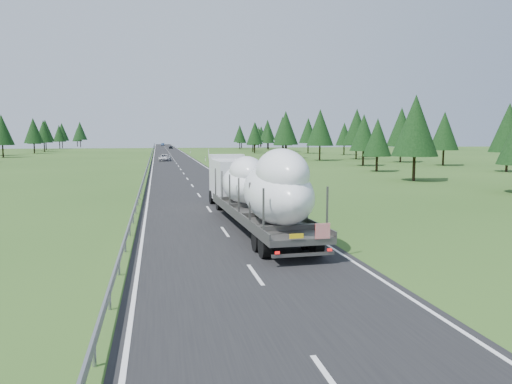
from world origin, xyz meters
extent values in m
plane|color=#2A4C19|center=(0.00, 0.00, 0.00)|extent=(400.00, 400.00, 0.00)
cube|color=black|center=(0.00, 100.00, 0.01)|extent=(10.00, 400.00, 0.02)
cube|color=slate|center=(-5.30, 100.00, 0.60)|extent=(0.08, 400.00, 0.32)
cylinder|color=slate|center=(-5.30, 0.00, 0.30)|extent=(0.10, 0.10, 0.60)
cube|color=silver|center=(6.50, 30.00, 0.50)|extent=(0.12, 0.07, 1.00)
cube|color=black|center=(6.50, 30.00, 0.82)|extent=(0.13, 0.08, 0.12)
cube|color=silver|center=(6.50, 80.00, 0.50)|extent=(0.12, 0.07, 1.00)
cube|color=black|center=(6.50, 80.00, 0.82)|extent=(0.13, 0.08, 0.12)
cube|color=silver|center=(6.50, 130.00, 0.50)|extent=(0.12, 0.07, 1.00)
cube|color=black|center=(6.50, 130.00, 0.82)|extent=(0.13, 0.08, 0.12)
cube|color=silver|center=(6.50, 180.00, 0.50)|extent=(0.12, 0.07, 1.00)
cube|color=black|center=(6.50, 180.00, 0.82)|extent=(0.13, 0.08, 0.12)
cube|color=silver|center=(6.50, 230.00, 0.50)|extent=(0.12, 0.07, 1.00)
cube|color=black|center=(6.50, 230.00, 0.82)|extent=(0.13, 0.08, 0.12)
cube|color=silver|center=(6.50, 280.00, 0.50)|extent=(0.12, 0.07, 1.00)
cube|color=black|center=(6.50, 280.00, 0.82)|extent=(0.13, 0.08, 0.12)
cube|color=silver|center=(6.50, 330.00, 0.50)|extent=(0.12, 0.07, 1.00)
cube|color=black|center=(6.50, 330.00, 0.82)|extent=(0.13, 0.08, 0.12)
cylinder|color=slate|center=(7.20, 80.00, 1.00)|extent=(0.08, 0.08, 2.00)
cube|color=silver|center=(7.20, 80.00, 2.00)|extent=(0.05, 0.90, 1.20)
cylinder|color=black|center=(48.46, 39.01, 1.78)|extent=(0.36, 0.36, 3.55)
cone|color=black|center=(48.46, 39.01, 6.71)|extent=(5.52, 5.52, 7.40)
cylinder|color=black|center=(48.09, 55.68, 1.69)|extent=(0.36, 0.36, 3.38)
cone|color=black|center=(48.09, 55.68, 6.38)|extent=(5.26, 5.26, 7.04)
cylinder|color=black|center=(45.81, 67.80, 1.93)|extent=(0.36, 0.36, 3.85)
cone|color=black|center=(45.81, 67.80, 7.28)|extent=(6.00, 6.00, 8.03)
cylinder|color=black|center=(42.07, 82.37, 2.01)|extent=(0.36, 0.36, 4.02)
cone|color=black|center=(42.07, 82.37, 7.59)|extent=(6.25, 6.25, 8.37)
cylinder|color=black|center=(48.48, 93.06, 1.77)|extent=(0.36, 0.36, 3.55)
cone|color=black|center=(48.48, 93.06, 6.70)|extent=(5.51, 5.51, 7.39)
cylinder|color=black|center=(48.97, 107.95, 1.58)|extent=(0.36, 0.36, 3.16)
cone|color=black|center=(48.97, 107.95, 5.97)|extent=(4.91, 4.91, 6.58)
cylinder|color=black|center=(42.45, 121.73, 1.87)|extent=(0.36, 0.36, 3.75)
cone|color=black|center=(42.45, 121.73, 7.08)|extent=(5.83, 5.83, 7.81)
cylinder|color=black|center=(39.59, 137.23, 1.93)|extent=(0.36, 0.36, 3.86)
cone|color=black|center=(39.59, 137.23, 7.29)|extent=(6.01, 6.01, 8.04)
cylinder|color=black|center=(42.44, 154.12, 2.16)|extent=(0.36, 0.36, 4.31)
cone|color=black|center=(42.44, 154.12, 8.14)|extent=(6.71, 6.71, 8.98)
cylinder|color=black|center=(39.28, 164.19, 1.52)|extent=(0.36, 0.36, 3.04)
cone|color=black|center=(39.28, 164.19, 5.74)|extent=(4.72, 4.72, 6.33)
cylinder|color=black|center=(41.89, 177.43, 2.08)|extent=(0.36, 0.36, 4.16)
cone|color=black|center=(41.89, 177.43, 7.86)|extent=(6.47, 6.47, 8.67)
cylinder|color=black|center=(41.98, 196.61, 1.62)|extent=(0.36, 0.36, 3.25)
cone|color=black|center=(41.98, 196.61, 6.13)|extent=(5.05, 5.05, 6.77)
cylinder|color=black|center=(44.71, 205.75, 1.45)|extent=(0.36, 0.36, 2.91)
cone|color=black|center=(44.71, 205.75, 5.49)|extent=(4.52, 4.52, 6.06)
cylinder|color=black|center=(47.96, 219.65, 1.77)|extent=(0.36, 0.36, 3.53)
cone|color=black|center=(47.96, 219.65, 6.67)|extent=(5.49, 5.49, 7.36)
cylinder|color=black|center=(48.28, 236.25, 2.13)|extent=(0.36, 0.36, 4.26)
cone|color=black|center=(48.28, 236.25, 8.05)|extent=(6.63, 6.63, 8.88)
cylinder|color=black|center=(26.95, 27.83, 1.78)|extent=(0.36, 0.36, 3.56)
cone|color=black|center=(26.95, 27.83, 6.72)|extent=(5.54, 5.54, 7.41)
cylinder|color=black|center=(29.37, 43.57, 1.39)|extent=(0.36, 0.36, 2.78)
cone|color=black|center=(29.37, 43.57, 5.26)|extent=(4.33, 4.33, 5.80)
cylinder|color=black|center=(33.29, 57.89, 1.61)|extent=(0.36, 0.36, 3.21)
cone|color=black|center=(33.29, 57.89, 6.07)|extent=(5.00, 5.00, 6.69)
cylinder|color=black|center=(31.67, 77.98, 1.93)|extent=(0.36, 0.36, 3.87)
cone|color=black|center=(31.67, 77.98, 7.30)|extent=(6.01, 6.01, 8.05)
cylinder|color=black|center=(26.95, 89.85, 1.95)|extent=(0.36, 0.36, 3.91)
cone|color=black|center=(26.95, 89.85, 7.38)|extent=(6.08, 6.08, 8.14)
cylinder|color=black|center=(30.68, 106.89, 1.66)|extent=(0.36, 0.36, 3.32)
cone|color=black|center=(30.68, 106.89, 6.26)|extent=(5.16, 5.16, 6.91)
cylinder|color=black|center=(26.39, 126.27, 1.66)|extent=(0.36, 0.36, 3.33)
cone|color=black|center=(26.39, 126.27, 6.29)|extent=(5.18, 5.18, 6.94)
cylinder|color=black|center=(28.59, 140.89, 1.35)|extent=(0.36, 0.36, 2.70)
cone|color=black|center=(28.59, 140.89, 5.10)|extent=(4.20, 4.20, 5.62)
cylinder|color=black|center=(31.81, 155.12, 1.39)|extent=(0.36, 0.36, 2.77)
cone|color=black|center=(31.81, 155.12, 5.24)|extent=(4.31, 4.31, 5.78)
cylinder|color=black|center=(29.46, 173.75, 1.68)|extent=(0.36, 0.36, 3.36)
cone|color=black|center=(29.46, 173.75, 6.35)|extent=(5.23, 5.23, 7.00)
cylinder|color=black|center=(32.10, 185.15, 1.36)|extent=(0.36, 0.36, 2.72)
cone|color=black|center=(32.10, 185.15, 5.14)|extent=(4.23, 4.23, 5.66)
cylinder|color=black|center=(-41.86, 107.95, 1.85)|extent=(0.36, 0.36, 3.69)
cone|color=black|center=(-41.86, 107.95, 6.97)|extent=(5.74, 5.74, 7.69)
cylinder|color=black|center=(-41.05, 137.23, 1.87)|extent=(0.36, 0.36, 3.74)
cone|color=black|center=(-41.05, 137.23, 7.06)|extent=(5.81, 5.81, 7.78)
cylinder|color=black|center=(-41.59, 154.12, 1.84)|extent=(0.36, 0.36, 3.68)
cone|color=black|center=(-41.59, 154.12, 6.96)|extent=(5.73, 5.73, 7.68)
cylinder|color=black|center=(-47.06, 164.19, 1.51)|extent=(0.36, 0.36, 3.02)
cone|color=black|center=(-47.06, 164.19, 5.70)|extent=(4.69, 4.69, 6.28)
cylinder|color=black|center=(-45.79, 177.43, 1.99)|extent=(0.36, 0.36, 3.98)
cone|color=black|center=(-45.79, 177.43, 7.51)|extent=(6.19, 6.19, 8.28)
cylinder|color=black|center=(-44.27, 196.61, 1.72)|extent=(0.36, 0.36, 3.43)
cone|color=black|center=(-44.27, 196.61, 6.48)|extent=(5.34, 5.34, 7.15)
cylinder|color=black|center=(-44.77, 205.75, 1.90)|extent=(0.36, 0.36, 3.80)
cone|color=black|center=(-44.77, 205.75, 7.18)|extent=(5.91, 5.91, 7.92)
cylinder|color=black|center=(-39.12, 219.65, 2.06)|extent=(0.36, 0.36, 4.13)
cone|color=black|center=(-39.12, 219.65, 7.79)|extent=(6.42, 6.42, 8.60)
cylinder|color=black|center=(-42.99, 236.25, 1.54)|extent=(0.36, 0.36, 3.09)
cone|color=black|center=(-42.99, 236.25, 5.84)|extent=(4.81, 4.81, 6.44)
cube|color=silver|center=(1.93, 10.06, 2.10)|extent=(2.99, 5.63, 3.09)
cube|color=black|center=(1.93, 12.88, 2.65)|extent=(2.54, 0.19, 1.55)
cube|color=silver|center=(1.93, 12.49, 3.81)|extent=(2.81, 1.44, 0.33)
cube|color=#5A5855|center=(1.93, 8.96, 0.61)|extent=(2.89, 3.42, 0.28)
cylinder|color=black|center=(0.66, 12.05, 0.55)|extent=(0.43, 1.12, 1.10)
cylinder|color=black|center=(3.20, 12.05, 0.55)|extent=(0.43, 1.12, 1.10)
cylinder|color=black|center=(0.66, 8.52, 0.55)|extent=(0.43, 1.12, 1.10)
cylinder|color=black|center=(3.20, 8.52, 0.55)|extent=(0.43, 1.12, 1.10)
cube|color=#5A5855|center=(1.93, -0.42, 1.02)|extent=(3.62, 15.56, 0.29)
cube|color=#5A5855|center=(0.46, -0.42, 1.29)|extent=(0.71, 15.44, 0.26)
cube|color=#5A5855|center=(3.40, -0.42, 1.29)|extent=(0.71, 15.44, 0.26)
cube|color=#5A5855|center=(0.46, -7.05, 2.21)|extent=(0.08, 0.08, 2.10)
cube|color=#5A5855|center=(3.40, -7.05, 2.21)|extent=(0.08, 0.08, 2.10)
cube|color=#5A5855|center=(0.46, -4.40, 2.21)|extent=(0.08, 0.08, 2.10)
cube|color=#5A5855|center=(3.40, -4.40, 2.21)|extent=(0.08, 0.08, 2.10)
cube|color=#5A5855|center=(0.46, -1.75, 2.21)|extent=(0.08, 0.08, 2.10)
cube|color=#5A5855|center=(3.40, -1.75, 2.21)|extent=(0.08, 0.08, 2.10)
cube|color=#5A5855|center=(0.46, 0.90, 2.21)|extent=(0.08, 0.08, 2.10)
cube|color=#5A5855|center=(3.40, 0.90, 2.21)|extent=(0.08, 0.08, 2.10)
cube|color=#5A5855|center=(0.46, 3.55, 2.21)|extent=(0.08, 0.08, 2.10)
cube|color=#5A5855|center=(3.40, 3.55, 2.21)|extent=(0.08, 0.08, 2.10)
cube|color=#5A5855|center=(0.46, 6.20, 2.21)|extent=(0.08, 0.08, 2.10)
cube|color=#5A5855|center=(3.40, 6.20, 2.21)|extent=(0.08, 0.08, 2.10)
cylinder|color=black|center=(0.72, -6.38, 0.55)|extent=(0.49, 1.12, 1.10)
cylinder|color=black|center=(3.14, -6.38, 0.55)|extent=(0.49, 1.12, 1.10)
cylinder|color=black|center=(0.72, -5.06, 0.55)|extent=(0.49, 1.12, 1.10)
cylinder|color=black|center=(3.14, -5.06, 0.55)|extent=(0.49, 1.12, 1.10)
cube|color=#5A5855|center=(1.93, -8.10, 0.50)|extent=(2.76, 0.25, 0.13)
cube|color=red|center=(2.76, -8.17, 1.49)|extent=(0.66, 0.07, 0.66)
cube|color=yellow|center=(1.60, -8.17, 1.32)|extent=(0.61, 0.07, 0.20)
cube|color=red|center=(0.77, -8.17, 0.66)|extent=(0.20, 0.07, 0.11)
cube|color=red|center=(3.09, -8.17, 0.66)|extent=(0.20, 0.07, 0.11)
ellipsoid|color=white|center=(1.93, -3.96, 2.66)|extent=(3.41, 8.20, 2.99)
ellipsoid|color=white|center=(1.93, -4.97, 3.70)|extent=(2.55, 5.21, 2.39)
ellipsoid|color=white|center=(1.93, 3.55, 2.39)|extent=(3.08, 6.84, 2.45)
ellipsoid|color=white|center=(1.93, 2.71, 3.25)|extent=(2.31, 4.35, 1.96)
imported|color=silver|center=(-2.13, 82.66, 0.72)|extent=(2.76, 5.33, 1.44)
imported|color=black|center=(1.95, 185.84, 0.66)|extent=(1.63, 3.92, 1.33)
imported|color=#1B2F4D|center=(-0.68, 250.89, 0.74)|extent=(1.92, 4.59, 1.47)
camera|label=1|loc=(-3.71, -27.92, 5.50)|focal=35.00mm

